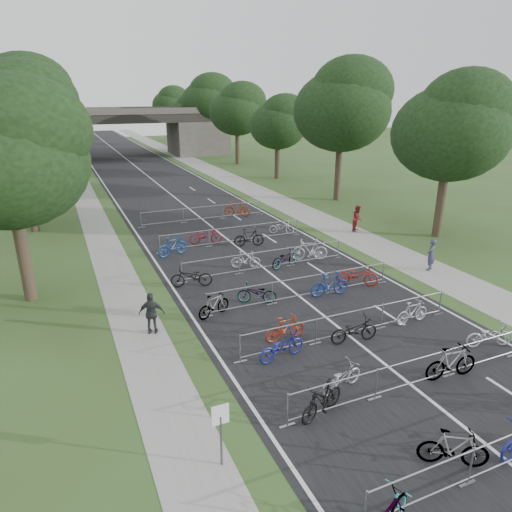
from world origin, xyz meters
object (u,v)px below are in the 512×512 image
Objects in this scene: park_sign at (221,424)px; pedestrian_c at (152,314)px; pedestrian_a at (431,255)px; overpass_bridge at (122,133)px; bike_1 at (453,448)px; pedestrian_b at (358,218)px.

pedestrian_c is (-0.19, 7.53, -0.41)m from park_sign.
park_sign is 1.06× the size of pedestrian_a.
overpass_bridge is 64.46m from bike_1.
overpass_bridge reaches higher than park_sign.
pedestrian_b is (10.30, 18.51, 0.36)m from bike_1.
pedestrian_a is (9.47, 10.77, 0.33)m from bike_1.
bike_1 is (-1.44, -64.38, -3.00)m from overpass_bridge.
bike_1 is at bearing -23.90° from park_sign.
pedestrian_b is (15.66, 16.13, -0.38)m from park_sign.
overpass_bridge is 62.41m from park_sign.
overpass_bridge reaches higher than pedestrian_c.
park_sign reaches higher than pedestrian_c.
overpass_bridge is at bearing -78.21° from pedestrian_c.
park_sign is at bearing 110.58° from pedestrian_c.
bike_1 is 1.03× the size of pedestrian_c.
park_sign reaches higher than pedestrian_b.
park_sign is 1.02× the size of pedestrian_b.
pedestrian_a is at bearing -81.47° from overpass_bridge.
bike_1 is 21.19m from pedestrian_b.
overpass_bridge is 54.98m from pedestrian_c.
bike_1 is at bearing 16.26° from pedestrian_a.
overpass_bridge reaches higher than pedestrian_a.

